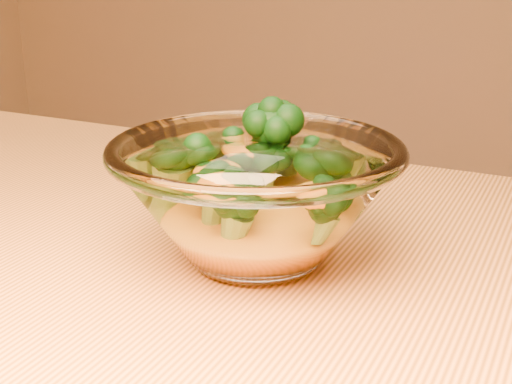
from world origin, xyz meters
TOP-DOWN VIEW (x-y plane):
  - glass_bowl at (0.07, 0.09)m, footprint 0.23×0.23m
  - cheese_sauce at (0.07, 0.09)m, footprint 0.13×0.13m
  - broccoli_heap at (0.06, 0.10)m, footprint 0.17×0.14m

SIDE VIEW (x-z plane):
  - cheese_sauce at x=0.07m, z-range 0.76..0.80m
  - glass_bowl at x=0.07m, z-range 0.75..0.85m
  - broccoli_heap at x=0.06m, z-range 0.78..0.87m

